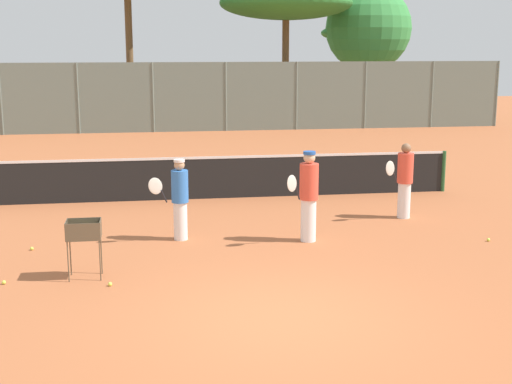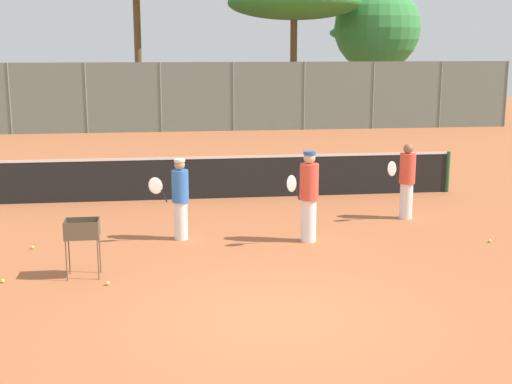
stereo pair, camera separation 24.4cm
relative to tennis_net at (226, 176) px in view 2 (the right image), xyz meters
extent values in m
plane|color=#B26038|center=(0.00, -8.06, -0.56)|extent=(80.00, 80.00, 0.00)
cylinder|color=#26592D|center=(5.82, 0.00, -0.02)|extent=(0.10, 0.10, 1.07)
cube|color=black|center=(0.00, 0.00, -0.05)|extent=(11.64, 0.01, 1.01)
cube|color=white|center=(0.00, 0.00, 0.48)|extent=(11.64, 0.02, 0.06)
cylinder|color=slate|center=(-7.95, 13.95, 0.95)|extent=(0.08, 0.08, 3.02)
cylinder|color=slate|center=(-4.77, 13.95, 0.95)|extent=(0.08, 0.08, 3.02)
cylinder|color=slate|center=(-1.59, 13.95, 0.95)|extent=(0.08, 0.08, 3.02)
cylinder|color=slate|center=(1.59, 13.95, 0.95)|extent=(0.08, 0.08, 3.02)
cylinder|color=slate|center=(4.77, 13.95, 0.95)|extent=(0.08, 0.08, 3.02)
cylinder|color=slate|center=(7.95, 13.95, 0.95)|extent=(0.08, 0.08, 3.02)
cylinder|color=slate|center=(11.13, 13.95, 0.95)|extent=(0.08, 0.08, 3.02)
cylinder|color=slate|center=(14.31, 13.95, 0.95)|extent=(0.08, 0.08, 3.02)
cube|color=slate|center=(0.00, 13.95, 0.95)|extent=(28.63, 0.01, 3.02)
cylinder|color=brown|center=(9.09, 19.50, 1.38)|extent=(0.26, 0.26, 3.87)
ellipsoid|color=#388E42|center=(9.09, 19.50, 3.78)|extent=(3.73, 3.73, 0.93)
cylinder|color=brown|center=(4.79, 16.77, 1.89)|extent=(0.33, 0.33, 4.89)
ellipsoid|color=#28722D|center=(4.79, 16.77, 5.12)|extent=(6.33, 6.33, 1.58)
cylinder|color=brown|center=(9.52, 18.83, 1.07)|extent=(0.28, 0.28, 3.25)
sphere|color=#388E42|center=(9.52, 18.83, 4.02)|extent=(4.41, 4.41, 4.41)
cylinder|color=brown|center=(-2.63, 18.35, 2.59)|extent=(0.34, 0.34, 6.30)
cylinder|color=white|center=(-1.23, -3.71, -0.18)|extent=(0.27, 0.27, 0.76)
cylinder|color=blue|center=(-1.23, -3.71, 0.52)|extent=(0.33, 0.33, 0.64)
sphere|color=tan|center=(-1.23, -3.71, 0.94)|extent=(0.21, 0.21, 0.21)
cylinder|color=white|center=(-1.23, -3.71, 1.03)|extent=(0.22, 0.22, 0.05)
cylinder|color=black|center=(-1.55, -3.85, 0.36)|extent=(0.15, 0.09, 0.27)
ellipsoid|color=silver|center=(-1.71, -3.92, 0.58)|extent=(0.38, 0.19, 0.43)
cylinder|color=white|center=(3.78, -2.64, -0.16)|extent=(0.28, 0.28, 0.80)
cylinder|color=#E54C38|center=(3.78, -2.64, 0.57)|extent=(0.35, 0.35, 0.66)
sphere|color=#8C6647|center=(3.78, -2.64, 1.01)|extent=(0.22, 0.22, 0.22)
cylinder|color=black|center=(3.48, -2.83, 0.40)|extent=(0.14, 0.10, 0.27)
ellipsoid|color=silver|center=(3.33, -2.92, 0.62)|extent=(0.35, 0.24, 0.43)
cylinder|color=white|center=(1.25, -4.19, -0.14)|extent=(0.30, 0.30, 0.84)
cylinder|color=#E54C38|center=(1.25, -4.19, 0.64)|extent=(0.37, 0.37, 0.70)
sphere|color=#DBB28C|center=(1.25, -4.19, 1.10)|extent=(0.23, 0.23, 0.23)
cylinder|color=#2659B2|center=(1.25, -4.19, 1.20)|extent=(0.24, 0.24, 0.06)
cylinder|color=black|center=(0.98, -4.43, 0.46)|extent=(0.13, 0.12, 0.27)
ellipsoid|color=silver|center=(0.84, -4.55, 0.68)|extent=(0.32, 0.28, 0.43)
cylinder|color=brown|center=(-3.16, -6.03, -0.22)|extent=(0.02, 0.02, 0.68)
cylinder|color=brown|center=(-2.65, -6.03, -0.22)|extent=(0.02, 0.02, 0.68)
cylinder|color=brown|center=(-3.16, -5.67, -0.22)|extent=(0.02, 0.02, 0.68)
cylinder|color=brown|center=(-2.65, -5.67, -0.22)|extent=(0.02, 0.02, 0.68)
cube|color=brown|center=(-2.91, -5.85, 0.13)|extent=(0.55, 0.40, 0.01)
cube|color=brown|center=(-2.91, -6.05, 0.27)|extent=(0.55, 0.01, 0.30)
cube|color=brown|center=(-2.91, -5.65, 0.27)|extent=(0.55, 0.01, 0.30)
cube|color=brown|center=(-3.18, -5.85, 0.27)|extent=(0.01, 0.40, 0.30)
cube|color=brown|center=(-2.63, -5.85, 0.27)|extent=(0.01, 0.40, 0.30)
sphere|color=#D1E54C|center=(-2.75, -5.87, 0.17)|extent=(0.07, 0.07, 0.07)
sphere|color=#D1E54C|center=(-2.97, -6.00, 0.22)|extent=(0.07, 0.07, 0.07)
sphere|color=#D1E54C|center=(-2.83, -5.79, 0.17)|extent=(0.07, 0.07, 0.07)
sphere|color=#D1E54C|center=(-2.73, -5.96, 0.17)|extent=(0.07, 0.07, 0.07)
sphere|color=#D1E54C|center=(-3.02, -5.99, 0.17)|extent=(0.07, 0.07, 0.07)
sphere|color=#D1E54C|center=(-3.04, -5.74, 0.17)|extent=(0.07, 0.07, 0.07)
sphere|color=#D1E54C|center=(-2.74, -5.85, 0.17)|extent=(0.07, 0.07, 0.07)
sphere|color=#D1E54C|center=(-2.87, -5.87, 0.17)|extent=(0.07, 0.07, 0.07)
sphere|color=#D1E54C|center=(-2.97, -5.94, 0.17)|extent=(0.07, 0.07, 0.07)
sphere|color=#D1E54C|center=(-2.94, -5.91, 0.17)|extent=(0.07, 0.07, 0.07)
sphere|color=#D1E54C|center=(-2.99, -5.81, 0.17)|extent=(0.07, 0.07, 0.07)
sphere|color=#D1E54C|center=(-2.76, -5.93, 0.22)|extent=(0.07, 0.07, 0.07)
sphere|color=#D1E54C|center=(-4.05, -4.05, -0.53)|extent=(0.07, 0.07, 0.07)
sphere|color=#D1E54C|center=(4.76, -4.76, -0.53)|extent=(0.07, 0.07, 0.07)
sphere|color=#D1E54C|center=(-2.49, -6.34, -0.53)|extent=(0.07, 0.07, 0.07)
sphere|color=#D1E54C|center=(-4.20, -5.99, -0.53)|extent=(0.07, 0.07, 0.07)
camera|label=1|loc=(-1.79, -17.46, 3.28)|focal=50.00mm
camera|label=2|loc=(-1.54, -17.50, 3.28)|focal=50.00mm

